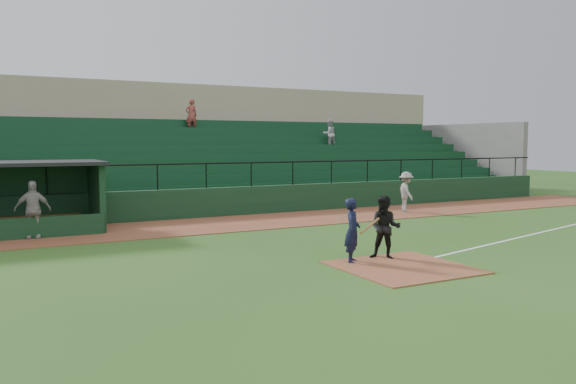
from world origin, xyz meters
name	(u,v)px	position (x,y,z in m)	size (l,w,h in m)	color
ground	(378,260)	(0.00, 0.00, 0.00)	(90.00, 90.00, 0.00)	#2B511A
warning_track	(251,222)	(0.00, 8.00, 0.01)	(40.00, 4.00, 0.03)	brown
home_plate_dirt	(403,267)	(0.00, -1.00, 0.01)	(3.00, 3.00, 0.03)	brown
foul_line	(545,231)	(8.00, 1.20, 0.01)	(18.00, 0.09, 0.01)	white
stadium_structure	(183,157)	(0.00, 16.46, 2.30)	(38.00, 13.08, 6.40)	#103219
batter_at_plate	(353,231)	(-0.75, 0.09, 0.83)	(1.14, 0.73, 1.65)	black
umpire	(385,228)	(0.25, 0.05, 0.84)	(0.81, 0.63, 1.67)	black
runner	(406,192)	(7.28, 7.70, 0.90)	(1.13, 0.65, 1.74)	gray
dugout_player_a	(33,210)	(-7.66, 7.76, 0.95)	(1.07, 0.45, 1.83)	#A19B96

